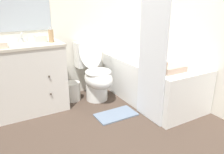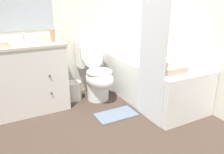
# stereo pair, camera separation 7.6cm
# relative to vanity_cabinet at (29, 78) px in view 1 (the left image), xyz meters

# --- Properties ---
(wall_back) EXTENTS (8.00, 0.06, 2.50)m
(wall_back) POSITION_rel_vanity_cabinet_xyz_m (0.75, 0.28, 0.81)
(wall_back) COLOR white
(wall_back) RESTS_ON ground_plane
(wall_right) EXTENTS (0.05, 2.72, 2.50)m
(wall_right) POSITION_rel_vanity_cabinet_xyz_m (1.97, -0.61, 0.81)
(wall_right) COLOR white
(wall_right) RESTS_ON ground_plane
(vanity_cabinet) EXTENTS (0.87, 0.54, 0.87)m
(vanity_cabinet) POSITION_rel_vanity_cabinet_xyz_m (0.00, 0.00, 0.00)
(vanity_cabinet) COLOR silver
(vanity_cabinet) RESTS_ON ground_plane
(sink_faucet) EXTENTS (0.14, 0.12, 0.12)m
(sink_faucet) POSITION_rel_vanity_cabinet_xyz_m (-0.00, 0.17, 0.46)
(sink_faucet) COLOR silver
(sink_faucet) RESTS_ON vanity_cabinet
(toilet) EXTENTS (0.36, 0.69, 0.90)m
(toilet) POSITION_rel_vanity_cabinet_xyz_m (0.87, -0.10, -0.07)
(toilet) COLOR white
(toilet) RESTS_ON ground_plane
(bathtub) EXTENTS (0.75, 1.49, 0.57)m
(bathtub) POSITION_rel_vanity_cabinet_xyz_m (1.56, -0.49, -0.15)
(bathtub) COLOR white
(bathtub) RESTS_ON ground_plane
(shower_curtain) EXTENTS (0.02, 0.45, 1.87)m
(shower_curtain) POSITION_rel_vanity_cabinet_xyz_m (1.17, -0.94, 0.50)
(shower_curtain) COLOR white
(shower_curtain) RESTS_ON ground_plane
(wastebasket) EXTENTS (0.23, 0.23, 0.26)m
(wastebasket) POSITION_rel_vanity_cabinet_xyz_m (0.56, 0.02, -0.31)
(wastebasket) COLOR silver
(wastebasket) RESTS_ON ground_plane
(tissue_box) EXTENTS (0.13, 0.14, 0.11)m
(tissue_box) POSITION_rel_vanity_cabinet_xyz_m (0.21, 0.04, 0.47)
(tissue_box) COLOR silver
(tissue_box) RESTS_ON vanity_cabinet
(soap_dispenser) EXTENTS (0.06, 0.06, 0.18)m
(soap_dispenser) POSITION_rel_vanity_cabinet_xyz_m (0.31, -0.05, 0.51)
(soap_dispenser) COLOR tan
(soap_dispenser) RESTS_ON vanity_cabinet
(bath_towel_folded) EXTENTS (0.30, 0.25, 0.07)m
(bath_towel_folded) POSITION_rel_vanity_cabinet_xyz_m (1.43, -0.98, 0.16)
(bath_towel_folded) COLOR tan
(bath_towel_folded) RESTS_ON bathtub
(bath_mat) EXTENTS (0.50, 0.28, 0.02)m
(bath_mat) POSITION_rel_vanity_cabinet_xyz_m (0.87, -0.68, -0.43)
(bath_mat) COLOR slate
(bath_mat) RESTS_ON ground_plane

